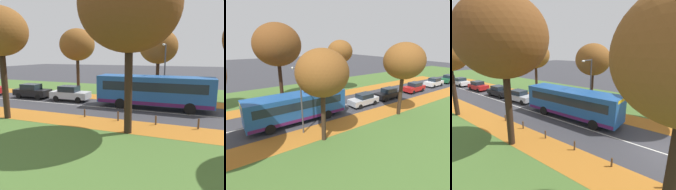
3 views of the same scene
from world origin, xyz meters
TOP-DOWN VIEW (x-y plane):
  - grass_verge_left at (-9.20, 20.00)m, footprint 12.00×90.00m
  - leaf_litter_left at (-4.60, 14.00)m, footprint 2.80×60.00m
  - grass_verge_right at (9.20, 20.00)m, footprint 12.00×90.00m
  - leaf_litter_right at (4.60, 14.00)m, footprint 2.80×60.00m
  - road_centre_line at (0.00, 20.00)m, footprint 0.12×80.00m
  - tree_left_near at (-5.78, 9.38)m, footprint 6.05×6.05m
  - tree_left_mid at (-5.87, 19.20)m, footprint 4.03×4.03m
  - tree_right_near at (6.08, 9.35)m, footprint 4.20×4.20m
  - tree_right_mid at (6.04, 19.38)m, footprint 4.39×4.39m
  - bollard_third at (-3.52, 5.11)m, footprint 0.12×0.12m
  - bollard_fourth at (-3.59, 7.94)m, footprint 0.12×0.12m
  - bollard_fifth at (-3.58, 10.77)m, footprint 0.12×0.12m
  - bollard_sixth at (-3.55, 13.60)m, footprint 0.12×0.12m
  - streetlamp_right at (3.67, 8.33)m, footprint 1.89×0.28m
  - bus at (1.34, 8.92)m, footprint 2.76×10.43m
  - car_silver_lead at (1.56, 17.95)m, footprint 1.91×4.26m
  - car_black_following at (1.45, 22.87)m, footprint 1.86×4.24m
  - car_red_third_in_line at (1.38, 29.40)m, footprint 1.89×4.25m
  - car_white_fourth_in_line at (1.17, 35.99)m, footprint 1.85×4.23m
  - car_green_trailing at (1.12, 41.60)m, footprint 1.93×4.27m

SIDE VIEW (x-z plane):
  - road_centre_line at x=0.00m, z-range 0.00..0.01m
  - grass_verge_left at x=-9.20m, z-range 0.00..0.01m
  - grass_verge_right at x=9.20m, z-range 0.00..0.01m
  - leaf_litter_left at x=-4.60m, z-range 0.01..0.01m
  - leaf_litter_right at x=4.60m, z-range 0.01..0.01m
  - bollard_sixth at x=-3.55m, z-range 0.00..0.64m
  - bollard_fourth at x=-3.59m, z-range 0.00..0.67m
  - bollard_fifth at x=-3.58m, z-range 0.00..0.72m
  - bollard_third at x=-3.52m, z-range 0.00..0.72m
  - car_silver_lead at x=1.56m, z-range 0.00..1.62m
  - car_black_following at x=1.45m, z-range 0.00..1.62m
  - car_red_third_in_line at x=1.38m, z-range 0.00..1.62m
  - car_white_fourth_in_line at x=1.17m, z-range 0.00..1.62m
  - car_green_trailing at x=1.12m, z-range 0.00..1.62m
  - bus at x=1.34m, z-range 0.21..3.19m
  - streetlamp_right at x=3.67m, z-range 0.74..6.74m
  - tree_right_near at x=6.08m, z-range 1.93..9.63m
  - tree_right_mid at x=6.04m, z-range 2.05..10.17m
  - tree_left_mid at x=-5.87m, z-range 2.33..10.77m
  - tree_left_near at x=-5.78m, z-range 2.48..12.95m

